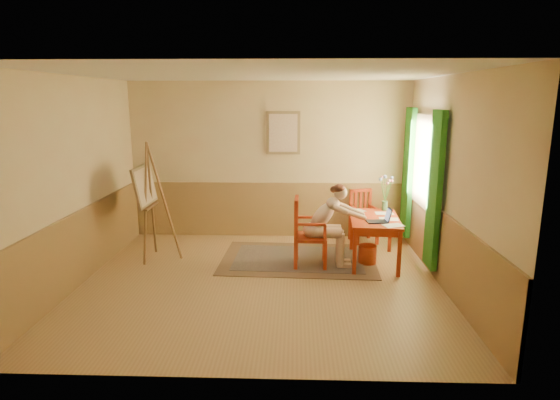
{
  "coord_description": "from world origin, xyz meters",
  "views": [
    {
      "loc": [
        0.48,
        -5.98,
        2.5
      ],
      "look_at": [
        0.25,
        0.55,
        1.05
      ],
      "focal_mm": 29.49,
      "sensor_mm": 36.0,
      "label": 1
    }
  ],
  "objects_px": {
    "figure": "(328,221)",
    "laptop": "(381,219)",
    "chair_back": "(363,216)",
    "table": "(374,223)",
    "easel": "(147,190)",
    "chair_left": "(307,232)"
  },
  "relations": [
    {
      "from": "chair_back",
      "to": "figure",
      "type": "height_order",
      "value": "figure"
    },
    {
      "from": "figure",
      "to": "laptop",
      "type": "bearing_deg",
      "value": -6.08
    },
    {
      "from": "table",
      "to": "figure",
      "type": "relative_size",
      "value": 0.98
    },
    {
      "from": "chair_left",
      "to": "laptop",
      "type": "distance_m",
      "value": 1.1
    },
    {
      "from": "table",
      "to": "laptop",
      "type": "bearing_deg",
      "value": -81.2
    },
    {
      "from": "table",
      "to": "easel",
      "type": "xyz_separation_m",
      "value": [
        -3.51,
        0.08,
        0.47
      ]
    },
    {
      "from": "table",
      "to": "chair_back",
      "type": "distance_m",
      "value": 1.11
    },
    {
      "from": "chair_back",
      "to": "figure",
      "type": "relative_size",
      "value": 0.73
    },
    {
      "from": "laptop",
      "to": "easel",
      "type": "xyz_separation_m",
      "value": [
        -3.55,
        0.34,
        0.34
      ]
    },
    {
      "from": "figure",
      "to": "easel",
      "type": "xyz_separation_m",
      "value": [
        -2.79,
        0.26,
        0.4
      ]
    },
    {
      "from": "laptop",
      "to": "easel",
      "type": "relative_size",
      "value": 0.2
    },
    {
      "from": "chair_left",
      "to": "chair_back",
      "type": "bearing_deg",
      "value": 51.24
    },
    {
      "from": "chair_left",
      "to": "chair_back",
      "type": "height_order",
      "value": "chair_left"
    },
    {
      "from": "chair_back",
      "to": "easel",
      "type": "height_order",
      "value": "easel"
    },
    {
      "from": "chair_left",
      "to": "easel",
      "type": "height_order",
      "value": "easel"
    },
    {
      "from": "chair_back",
      "to": "easel",
      "type": "xyz_separation_m",
      "value": [
        -3.5,
        -1.01,
        0.64
      ]
    },
    {
      "from": "chair_back",
      "to": "easel",
      "type": "relative_size",
      "value": 0.5
    },
    {
      "from": "laptop",
      "to": "easel",
      "type": "distance_m",
      "value": 3.58
    },
    {
      "from": "table",
      "to": "easel",
      "type": "relative_size",
      "value": 0.67
    },
    {
      "from": "figure",
      "to": "chair_back",
      "type": "bearing_deg",
      "value": 60.94
    },
    {
      "from": "table",
      "to": "easel",
      "type": "bearing_deg",
      "value": 178.72
    },
    {
      "from": "chair_back",
      "to": "laptop",
      "type": "relative_size",
      "value": 2.51
    }
  ]
}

